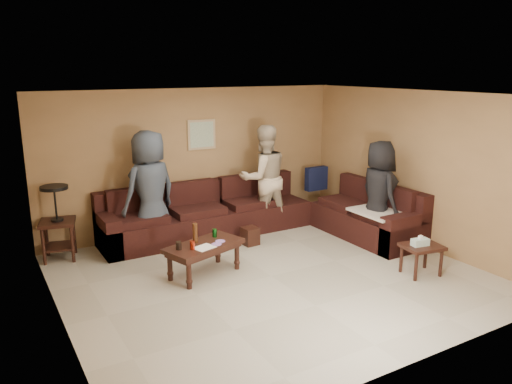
% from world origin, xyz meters
% --- Properties ---
extents(room, '(5.60, 5.50, 2.50)m').
position_xyz_m(room, '(0.00, 0.00, 1.66)').
color(room, '#B3AC97').
rests_on(room, ground).
extents(sectional_sofa, '(4.65, 2.90, 0.97)m').
position_xyz_m(sectional_sofa, '(0.81, 1.52, 0.33)').
color(sectional_sofa, black).
rests_on(sectional_sofa, ground).
extents(coffee_table, '(1.21, 0.85, 0.74)m').
position_xyz_m(coffee_table, '(-0.78, 0.53, 0.39)').
color(coffee_table, black).
rests_on(coffee_table, ground).
extents(end_table_left, '(0.61, 0.61, 1.14)m').
position_xyz_m(end_table_left, '(-2.43, 2.18, 0.60)').
color(end_table_left, black).
rests_on(end_table_left, ground).
extents(side_table_right, '(0.59, 0.51, 0.58)m').
position_xyz_m(side_table_right, '(1.85, -1.00, 0.38)').
color(side_table_right, black).
rests_on(side_table_right, ground).
extents(waste_bin, '(0.26, 0.26, 0.29)m').
position_xyz_m(waste_bin, '(0.38, 1.27, 0.15)').
color(waste_bin, black).
rests_on(waste_bin, ground).
extents(wall_art, '(0.52, 0.04, 0.52)m').
position_xyz_m(wall_art, '(0.10, 2.48, 1.70)').
color(wall_art, tan).
rests_on(wall_art, ground).
extents(person_left, '(1.07, 0.86, 1.91)m').
position_xyz_m(person_left, '(-1.05, 1.94, 0.95)').
color(person_left, '#343C48').
rests_on(person_left, ground).
extents(person_middle, '(0.99, 0.81, 1.88)m').
position_xyz_m(person_middle, '(1.01, 1.88, 0.94)').
color(person_middle, '#C4AF91').
rests_on(person_middle, ground).
extents(person_right, '(0.69, 0.93, 1.72)m').
position_xyz_m(person_right, '(2.21, 0.27, 0.86)').
color(person_right, black).
rests_on(person_right, ground).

